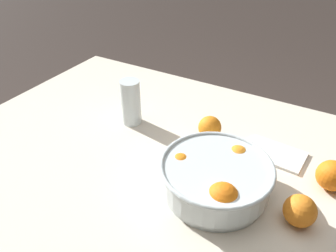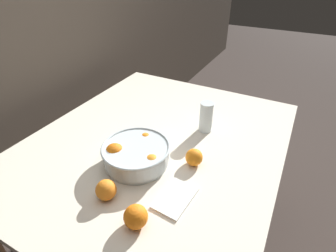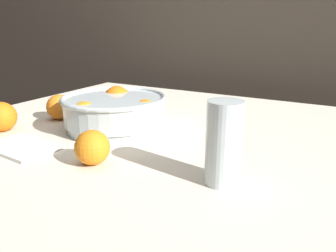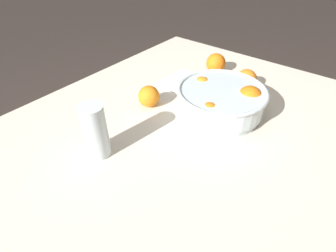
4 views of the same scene
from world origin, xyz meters
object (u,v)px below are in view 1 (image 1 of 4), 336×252
object	(u,v)px
juice_glass	(131,104)
orange_loose_front	(332,175)
orange_loose_aside	(210,127)
fruit_bowl	(215,177)
orange_loose_near_bowl	(300,211)

from	to	relation	value
juice_glass	orange_loose_front	xyz separation A→B (m)	(-0.62, -0.00, -0.03)
orange_loose_aside	orange_loose_front	bearing A→B (deg)	172.38
orange_loose_front	orange_loose_aside	bearing A→B (deg)	-7.62
fruit_bowl	juice_glass	size ratio (longest dim) A/B	1.85
orange_loose_front	orange_loose_near_bowl	bearing A→B (deg)	73.33
orange_loose_near_bowl	orange_loose_aside	world-z (taller)	orange_loose_near_bowl
juice_glass	orange_loose_aside	size ratio (longest dim) A/B	2.11
juice_glass	fruit_bowl	bearing A→B (deg)	156.15
orange_loose_aside	orange_loose_near_bowl	bearing A→B (deg)	146.63
juice_glass	orange_loose_front	bearing A→B (deg)	-179.82
orange_loose_near_bowl	orange_loose_aside	size ratio (longest dim) A/B	1.04
juice_glass	orange_loose_front	distance (m)	0.62
juice_glass	orange_loose_front	size ratio (longest dim) A/B	1.92
juice_glass	orange_loose_near_bowl	xyz separation A→B (m)	(-0.57, 0.16, -0.03)
orange_loose_aside	fruit_bowl	bearing A→B (deg)	116.92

